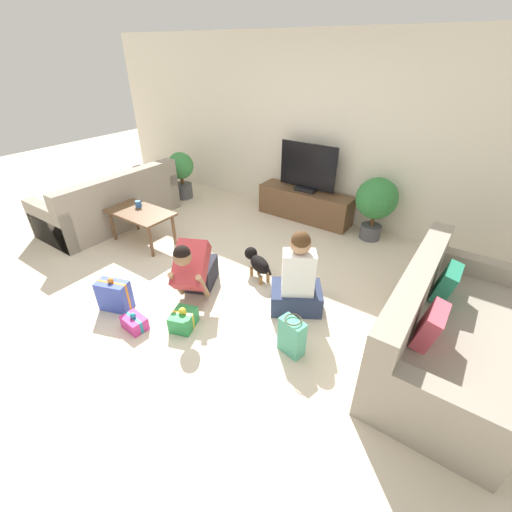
% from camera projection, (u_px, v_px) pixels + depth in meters
% --- Properties ---
extents(ground_plane, '(16.00, 16.00, 0.00)m').
position_uv_depth(ground_plane, '(204.00, 290.00, 3.91)').
color(ground_plane, beige).
extents(wall_back, '(8.40, 0.06, 2.60)m').
position_uv_depth(wall_back, '(317.00, 132.00, 5.06)').
color(wall_back, silver).
rests_on(wall_back, ground_plane).
extents(sofa_left, '(0.95, 2.02, 0.82)m').
position_uv_depth(sofa_left, '(112.00, 205.00, 5.29)').
color(sofa_left, gray).
rests_on(sofa_left, ground_plane).
extents(sofa_right, '(0.95, 2.02, 0.82)m').
position_uv_depth(sofa_right, '(444.00, 331.00, 2.94)').
color(sofa_right, gray).
rests_on(sofa_right, ground_plane).
extents(coffee_table, '(0.93, 0.52, 0.47)m').
position_uv_depth(coffee_table, '(140.00, 215.00, 4.67)').
color(coffee_table, brown).
rests_on(coffee_table, ground_plane).
extents(tv_console, '(1.50, 0.39, 0.47)m').
position_uv_depth(tv_console, '(305.00, 205.00, 5.42)').
color(tv_console, brown).
rests_on(tv_console, ground_plane).
extents(tv, '(0.91, 0.20, 0.72)m').
position_uv_depth(tv, '(308.00, 170.00, 5.13)').
color(tv, black).
rests_on(tv, tv_console).
extents(potted_plant_corner_left, '(0.46, 0.46, 0.82)m').
position_uv_depth(potted_plant_corner_left, '(181.00, 171.00, 6.07)').
color(potted_plant_corner_left, '#4C4C51').
rests_on(potted_plant_corner_left, ground_plane).
extents(potted_plant_back_right, '(0.56, 0.56, 0.89)m').
position_uv_depth(potted_plant_back_right, '(376.00, 201.00, 4.68)').
color(potted_plant_back_right, '#4C4C51').
rests_on(potted_plant_back_right, ground_plane).
extents(person_kneeling, '(0.62, 0.83, 0.78)m').
position_uv_depth(person_kneeling, '(195.00, 268.00, 3.69)').
color(person_kneeling, '#23232D').
rests_on(person_kneeling, ground_plane).
extents(person_sitting, '(0.65, 0.62, 0.93)m').
position_uv_depth(person_sitting, '(297.00, 281.00, 3.47)').
color(person_sitting, '#283351').
rests_on(person_sitting, ground_plane).
extents(dog, '(0.51, 0.31, 0.32)m').
position_uv_depth(dog, '(257.00, 262.00, 4.04)').
color(dog, black).
rests_on(dog, ground_plane).
extents(gift_box_a, '(0.37, 0.27, 0.39)m').
position_uv_depth(gift_box_a, '(115.00, 295.00, 3.56)').
color(gift_box_a, '#3D51BC').
rests_on(gift_box_a, ground_plane).
extents(gift_box_b, '(0.29, 0.32, 0.24)m').
position_uv_depth(gift_box_b, '(184.00, 319.00, 3.35)').
color(gift_box_b, '#2D934C').
rests_on(gift_box_b, ground_plane).
extents(gift_box_c, '(0.26, 0.19, 0.19)m').
position_uv_depth(gift_box_c, '(134.00, 322.00, 3.35)').
color(gift_box_c, '#CC3389').
rests_on(gift_box_c, ground_plane).
extents(gift_bag_a, '(0.26, 0.18, 0.39)m').
position_uv_depth(gift_bag_a, '(292.00, 336.00, 3.03)').
color(gift_bag_a, '#4CA384').
rests_on(gift_bag_a, ground_plane).
extents(mug, '(0.12, 0.08, 0.09)m').
position_uv_depth(mug, '(138.00, 204.00, 4.73)').
color(mug, '#386BAD').
rests_on(mug, coffee_table).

